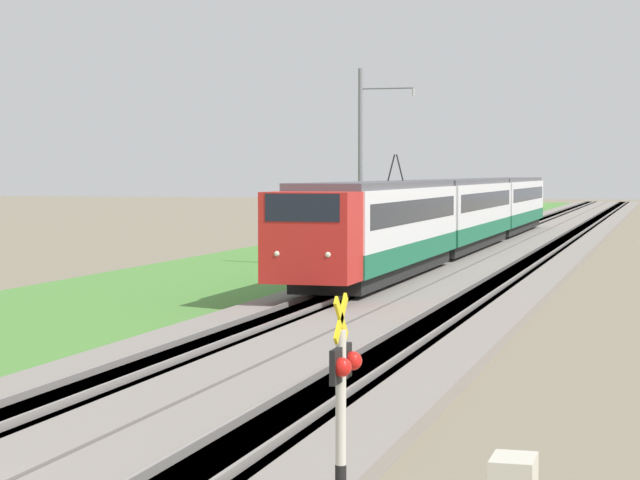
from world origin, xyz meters
The scene contains 8 objects.
ballast_main centered at (50.00, 0.00, 0.15)m, with size 240.00×4.40×0.30m.
ballast_adjacent centered at (50.00, -4.53, 0.15)m, with size 240.00×4.40×0.30m.
track_main centered at (50.00, 0.00, 0.16)m, with size 240.00×1.57×0.45m.
track_adjacent centered at (50.00, -4.53, 0.16)m, with size 240.00×1.57×0.45m.
grass_verge centered at (50.00, 6.37, 0.06)m, with size 240.00×12.72×0.12m.
passenger_train centered at (53.37, 0.00, 2.42)m, with size 59.53×2.96×5.16m.
crossing_signal_far centered at (-0.39, -7.47, 1.91)m, with size 0.70×0.23×3.15m.
catenary_mast_mid centered at (41.70, 2.63, 4.68)m, with size 0.22×2.56×9.07m.
Camera 1 is at (-12.73, -10.69, 4.40)m, focal length 70.00 mm.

